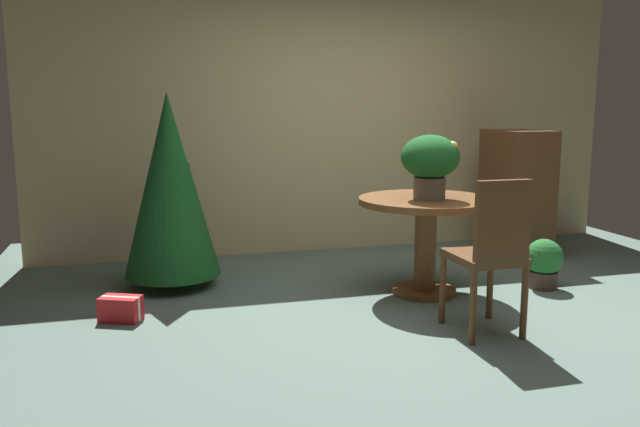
# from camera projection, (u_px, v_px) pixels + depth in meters

# --- Properties ---
(ground_plane) EXTENTS (6.60, 6.60, 0.00)m
(ground_plane) POSITION_uv_depth(u_px,v_px,m) (427.00, 312.00, 4.60)
(ground_plane) COLOR slate
(back_wall_panel) EXTENTS (6.00, 0.10, 2.60)m
(back_wall_panel) POSITION_uv_depth(u_px,v_px,m) (337.00, 121.00, 6.48)
(back_wall_panel) COLOR beige
(back_wall_panel) RESTS_ON ground_plane
(round_dining_table) EXTENTS (1.05, 1.05, 0.76)m
(round_dining_table) POSITION_uv_depth(u_px,v_px,m) (426.00, 222.00, 4.97)
(round_dining_table) COLOR brown
(round_dining_table) RESTS_ON ground_plane
(flower_vase) EXTENTS (0.44, 0.44, 0.49)m
(flower_vase) POSITION_uv_depth(u_px,v_px,m) (430.00, 161.00, 4.83)
(flower_vase) COLOR #665B51
(flower_vase) RESTS_ON round_dining_table
(wooden_chair_near) EXTENTS (0.40, 0.46, 1.02)m
(wooden_chair_near) POSITION_uv_depth(u_px,v_px,m) (491.00, 249.00, 4.06)
(wooden_chair_near) COLOR brown
(wooden_chair_near) RESTS_ON ground_plane
(holiday_tree) EXTENTS (0.77, 0.77, 1.57)m
(holiday_tree) POSITION_uv_depth(u_px,v_px,m) (170.00, 185.00, 5.14)
(holiday_tree) COLOR brown
(holiday_tree) RESTS_ON ground_plane
(gift_box_red) EXTENTS (0.31, 0.26, 0.17)m
(gift_box_red) POSITION_uv_depth(u_px,v_px,m) (121.00, 309.00, 4.41)
(gift_box_red) COLOR red
(gift_box_red) RESTS_ON ground_plane
(wooden_cabinet) EXTENTS (0.49, 0.67, 1.22)m
(wooden_cabinet) POSITION_uv_depth(u_px,v_px,m) (516.00, 194.00, 6.26)
(wooden_cabinet) COLOR brown
(wooden_cabinet) RESTS_ON ground_plane
(potted_plant) EXTENTS (0.29, 0.29, 0.40)m
(potted_plant) POSITION_uv_depth(u_px,v_px,m) (544.00, 262.00, 5.18)
(potted_plant) COLOR #4C382D
(potted_plant) RESTS_ON ground_plane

